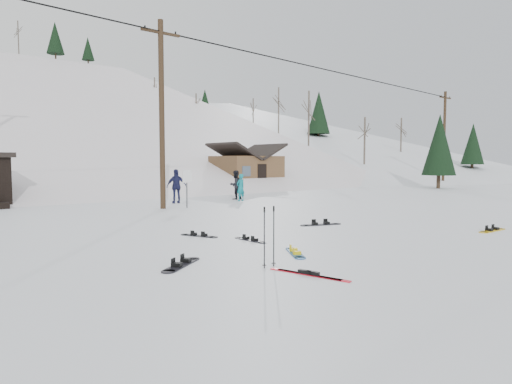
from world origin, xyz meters
TOP-DOWN VIEW (x-y plane):
  - ground at (0.00, 0.00)m, footprint 200.00×200.00m
  - ridge_right at (38.00, 50.00)m, footprint 45.66×93.98m
  - treeline_right at (36.00, 42.00)m, footprint 20.00×60.00m
  - utility_pole at (2.00, 14.00)m, footprint 2.00×0.26m
  - utility_pole_right at (34.00, 17.00)m, footprint 2.00×0.26m
  - trail_sign at (3.10, 13.58)m, footprint 0.50×0.09m
  - cabin at (15.00, 24.00)m, footprint 5.39×4.40m
  - hero_snowboard at (-0.50, 2.22)m, footprint 0.90×1.27m
  - hero_skis at (-1.81, 0.47)m, footprint 0.56×1.81m
  - ski_poles at (-1.98, 1.53)m, footprint 0.37×0.10m
  - board_scatter_a at (-3.39, 2.90)m, footprint 1.37×1.05m
  - board_scatter_b at (-0.97, 6.00)m, footprint 0.69×1.25m
  - board_scatter_d at (3.78, 5.29)m, footprint 1.54×0.76m
  - board_scatter_e at (7.17, 0.71)m, footprint 1.53×0.31m
  - board_scatter_f at (-0.21, 4.41)m, footprint 0.28×1.31m
  - skier_teal at (7.47, 14.95)m, footprint 0.61×0.44m
  - skier_dark at (7.88, 15.99)m, footprint 0.93×0.77m
  - skier_pink at (14.28, 22.31)m, footprint 1.20×0.80m
  - skier_navy at (3.90, 16.03)m, footprint 1.17×0.73m

SIDE VIEW (x-z plane):
  - ridge_right at x=38.00m, z-range -38.30..16.30m
  - ground at x=0.00m, z-range 0.00..0.00m
  - treeline_right at x=36.00m, z-range -5.00..5.00m
  - board_scatter_f at x=-0.21m, z-range -0.02..0.07m
  - board_scatter_b at x=-0.97m, z-range -0.02..0.07m
  - hero_snowboard at x=-0.50m, z-range -0.02..0.08m
  - hero_skis at x=-1.81m, z-range -0.02..0.08m
  - board_scatter_e at x=7.17m, z-range -0.03..0.08m
  - board_scatter_a at x=-3.39m, z-range -0.03..0.09m
  - board_scatter_d at x=3.78m, z-range -0.03..0.09m
  - ski_poles at x=-1.98m, z-range 0.02..1.37m
  - skier_teal at x=7.47m, z-range 0.00..1.57m
  - skier_pink at x=14.28m, z-range 0.00..1.72m
  - skier_dark at x=7.88m, z-range 0.00..1.74m
  - skier_navy at x=3.90m, z-range 0.00..1.87m
  - trail_sign at x=3.10m, z-range 0.35..2.20m
  - cabin at x=15.00m, z-range -0.40..3.37m
  - utility_pole at x=2.00m, z-range 0.18..9.18m
  - utility_pole_right at x=34.00m, z-range 0.18..9.18m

